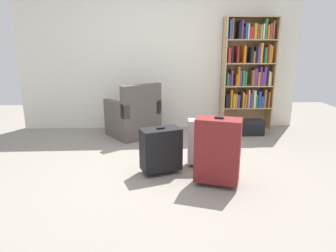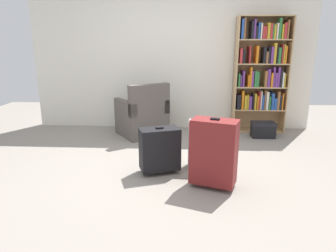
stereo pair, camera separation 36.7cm
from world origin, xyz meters
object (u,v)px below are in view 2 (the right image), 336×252
at_px(armchair, 143,117).
at_px(mug, 172,131).
at_px(storage_box, 263,129).
at_px(suitcase_silver, 203,143).
at_px(suitcase_black, 160,149).
at_px(suitcase_dark_red, 214,152).
at_px(bookshelf, 262,72).

relative_size(armchair, mug, 8.12).
distance_m(storage_box, suitcase_silver, 1.73).
relative_size(suitcase_black, suitcase_silver, 0.91).
height_order(mug, suitcase_silver, suitcase_silver).
distance_m(suitcase_black, suitcase_dark_red, 0.71).
xyz_separation_m(suitcase_dark_red, suitcase_silver, (-0.08, 0.53, -0.07)).
xyz_separation_m(mug, storage_box, (1.52, -0.09, 0.09)).
bearing_deg(mug, suitcase_black, -93.29).
bearing_deg(suitcase_black, storage_box, 43.35).
xyz_separation_m(mug, suitcase_black, (-0.09, -1.61, 0.25)).
xyz_separation_m(bookshelf, suitcase_silver, (-1.08, -1.72, -0.73)).
relative_size(bookshelf, suitcase_silver, 3.11).
bearing_deg(armchair, suitcase_silver, -55.40).
relative_size(bookshelf, suitcase_black, 3.41).
relative_size(bookshelf, mug, 16.32).
bearing_deg(mug, suitcase_silver, -73.09).
bearing_deg(armchair, bookshelf, 10.18).
distance_m(armchair, suitcase_silver, 1.65).
relative_size(bookshelf, storage_box, 5.10).
bearing_deg(bookshelf, suitcase_silver, -122.14).
height_order(armchair, suitcase_dark_red, armchair).
height_order(bookshelf, suitcase_black, bookshelf).
relative_size(storage_box, suitcase_silver, 0.61).
distance_m(armchair, mug, 0.57).
relative_size(suitcase_black, suitcase_dark_red, 0.74).
xyz_separation_m(armchair, suitcase_dark_red, (1.02, -1.89, 0.09)).
distance_m(bookshelf, suitcase_silver, 2.15).
xyz_separation_m(bookshelf, suitcase_black, (-1.61, -1.90, -0.75)).
relative_size(armchair, suitcase_dark_red, 1.25).
bearing_deg(suitcase_silver, bookshelf, 57.86).
xyz_separation_m(armchair, mug, (0.50, 0.07, -0.27)).
height_order(armchair, suitcase_silver, armchair).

